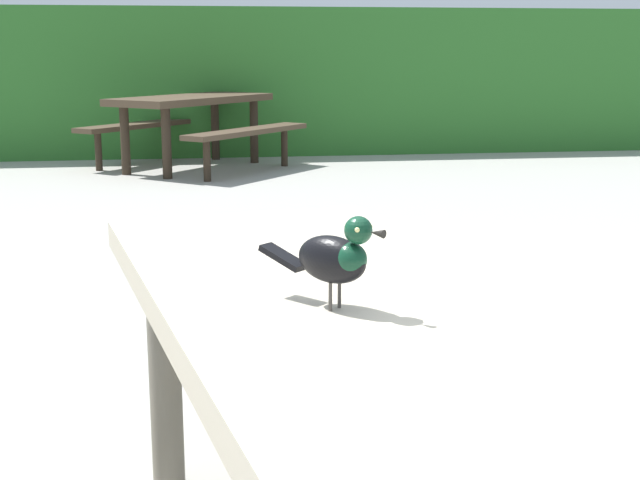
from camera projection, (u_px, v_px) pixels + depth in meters
The scene contains 4 objects.
hedge_wall at pixel (206, 81), 10.56m from camera, with size 28.00×1.64×1.67m, color #2D6B28.
picnic_table_foreground at pixel (346, 376), 1.82m from camera, with size 1.97×1.99×0.74m.
bird_grackle at pixel (336, 256), 1.63m from camera, with size 0.21×0.23×0.18m.
picnic_table_mid_left at pixel (192, 114), 8.98m from camera, with size 2.39×2.39×0.74m.
Camera 1 is at (-0.22, -1.78, 1.22)m, focal length 49.41 mm.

